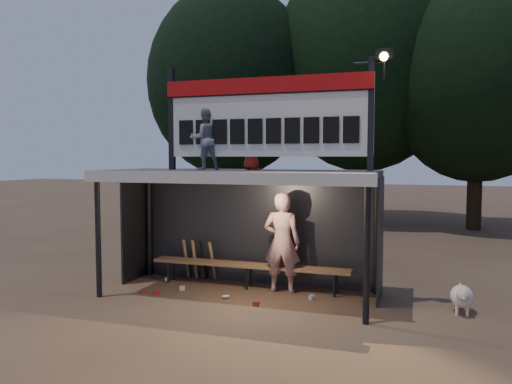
% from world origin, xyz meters
% --- Properties ---
extents(ground, '(80.00, 80.00, 0.00)m').
position_xyz_m(ground, '(0.00, 0.00, 0.00)').
color(ground, brown).
rests_on(ground, ground).
extents(player, '(0.73, 0.50, 1.91)m').
position_xyz_m(player, '(0.70, 0.44, 0.96)').
color(player, silver).
rests_on(player, ground).
extents(child_a, '(0.70, 0.68, 1.14)m').
position_xyz_m(child_a, '(-0.66, -0.02, 2.89)').
color(child_a, gray).
rests_on(child_a, dugout_shelter).
extents(child_b, '(0.54, 0.53, 0.93)m').
position_xyz_m(child_b, '(0.16, 0.27, 2.79)').
color(child_b, '#B3271B').
rests_on(child_b, dugout_shelter).
extents(dugout_shelter, '(5.10, 2.08, 2.32)m').
position_xyz_m(dugout_shelter, '(0.00, 0.24, 1.85)').
color(dugout_shelter, '#404043').
rests_on(dugout_shelter, ground).
extents(scoreboard_assembly, '(4.10, 0.27, 1.99)m').
position_xyz_m(scoreboard_assembly, '(0.56, -0.01, 3.32)').
color(scoreboard_assembly, black).
rests_on(scoreboard_assembly, dugout_shelter).
extents(bench, '(4.00, 0.35, 0.48)m').
position_xyz_m(bench, '(0.00, 0.55, 0.43)').
color(bench, '#926845').
rests_on(bench, ground).
extents(tree_left, '(6.46, 6.46, 9.27)m').
position_xyz_m(tree_left, '(-4.00, 10.00, 5.51)').
color(tree_left, '#2F2215').
rests_on(tree_left, ground).
extents(tree_mid, '(7.22, 7.22, 10.36)m').
position_xyz_m(tree_mid, '(1.00, 11.50, 6.17)').
color(tree_mid, black).
rests_on(tree_mid, ground).
extents(tree_right, '(6.08, 6.08, 8.72)m').
position_xyz_m(tree_right, '(5.00, 10.50, 5.19)').
color(tree_right, black).
rests_on(tree_right, ground).
extents(dog, '(0.36, 0.81, 0.49)m').
position_xyz_m(dog, '(3.84, 0.14, 0.28)').
color(dog, white).
rests_on(dog, ground).
extents(bats, '(0.68, 0.35, 0.84)m').
position_xyz_m(bats, '(-1.18, 0.82, 0.43)').
color(bats, olive).
rests_on(bats, ground).
extents(litter, '(3.27, 1.22, 0.08)m').
position_xyz_m(litter, '(-0.63, -0.14, 0.04)').
color(litter, red).
rests_on(litter, ground).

